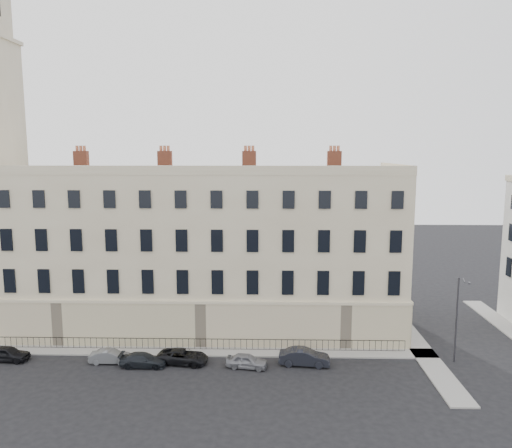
# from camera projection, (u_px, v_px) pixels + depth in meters

# --- Properties ---
(ground) EXTENTS (160.00, 160.00, 0.00)m
(ground) POSITION_uv_depth(u_px,v_px,m) (270.00, 379.00, 37.44)
(ground) COLOR black
(ground) RESTS_ON ground
(terrace) EXTENTS (36.22, 12.22, 17.00)m
(terrace) POSITION_uv_depth(u_px,v_px,m) (209.00, 250.00, 48.33)
(terrace) COLOR #C4B491
(terrace) RESTS_ON ground
(pavement_terrace) EXTENTS (48.00, 2.00, 0.12)m
(pavement_terrace) POSITION_uv_depth(u_px,v_px,m) (153.00, 351.00, 42.62)
(pavement_terrace) COLOR gray
(pavement_terrace) RESTS_ON ground
(pavement_east_return) EXTENTS (2.00, 24.00, 0.12)m
(pavement_east_return) POSITION_uv_depth(u_px,v_px,m) (414.00, 340.00, 45.02)
(pavement_east_return) COLOR gray
(pavement_east_return) RESTS_ON ground
(railings) EXTENTS (35.00, 0.04, 0.96)m
(railings) POSITION_uv_depth(u_px,v_px,m) (200.00, 344.00, 42.85)
(railings) COLOR black
(railings) RESTS_ON ground
(car_a) EXTENTS (3.67, 1.62, 1.23)m
(car_a) POSITION_uv_depth(u_px,v_px,m) (7.00, 354.00, 40.69)
(car_a) COLOR black
(car_a) RESTS_ON ground
(car_b) EXTENTS (3.33, 1.25, 1.09)m
(car_b) POSITION_uv_depth(u_px,v_px,m) (110.00, 356.00, 40.31)
(car_b) COLOR slate
(car_b) RESTS_ON ground
(car_c) EXTENTS (3.76, 1.56, 1.09)m
(car_c) POSITION_uv_depth(u_px,v_px,m) (143.00, 360.00, 39.62)
(car_c) COLOR black
(car_c) RESTS_ON ground
(car_d) EXTENTS (4.35, 2.51, 1.14)m
(car_d) POSITION_uv_depth(u_px,v_px,m) (183.00, 357.00, 40.22)
(car_d) COLOR black
(car_d) RESTS_ON ground
(car_e) EXTENTS (3.47, 1.84, 1.13)m
(car_e) POSITION_uv_depth(u_px,v_px,m) (247.00, 361.00, 39.39)
(car_e) COLOR gray
(car_e) RESTS_ON ground
(car_f) EXTENTS (4.18, 1.82, 1.34)m
(car_f) POSITION_uv_depth(u_px,v_px,m) (304.00, 357.00, 39.87)
(car_f) COLOR black
(car_f) RESTS_ON ground
(streetlamp) EXTENTS (0.55, 1.49, 7.05)m
(streetlamp) POSITION_uv_depth(u_px,v_px,m) (457.00, 316.00, 39.94)
(streetlamp) COLOR #34343A
(streetlamp) RESTS_ON ground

